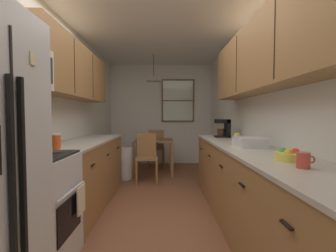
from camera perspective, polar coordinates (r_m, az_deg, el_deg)
ground_plane at (r=3.56m, az=-2.39°, el=-17.78°), size 12.00×12.00×0.00m
wall_left at (r=3.63m, az=-24.26°, el=2.95°), size 0.10×9.00×2.55m
wall_right at (r=3.56m, az=19.84°, el=3.03°), size 0.10×9.00×2.55m
wall_back at (r=5.99m, az=-1.72°, el=2.89°), size 4.40×0.10×2.55m
ceiling_slab at (r=3.60m, az=-2.47°, el=24.63°), size 4.40×9.00×0.08m
stove_range at (r=2.26m, az=-31.17°, el=-17.56°), size 0.66×0.63×1.10m
microwave_over_range at (r=2.22m, az=-34.45°, el=12.54°), size 0.39×0.59×0.36m
counter_left at (r=3.43m, az=-19.76°, el=-10.83°), size 0.64×2.03×0.90m
upper_cabinets_left at (r=3.39m, az=-22.68°, el=12.40°), size 0.33×2.11×0.70m
counter_right at (r=2.68m, az=19.67°, el=-14.62°), size 0.64×3.29×0.90m
upper_cabinets_right at (r=2.65m, az=23.50°, el=16.35°), size 0.33×2.97×0.75m
dining_table at (r=4.96m, az=-3.59°, el=-4.80°), size 0.83×0.81×0.72m
dining_chair_near at (r=4.38m, az=-5.34°, el=-7.14°), size 0.43×0.43×0.90m
dining_chair_far at (r=5.58m, az=-3.00°, el=-5.05°), size 0.43×0.43×0.90m
pendant_light at (r=4.99m, az=-3.64°, el=11.68°), size 0.32×0.32×0.57m
back_window at (r=5.94m, az=2.48°, el=6.33°), size 0.84×0.05×1.10m
trash_bin at (r=4.63m, az=-10.82°, el=-9.10°), size 0.32×0.32×0.61m
storage_canister at (r=2.55m, az=-26.28°, el=-3.45°), size 0.10×0.10×0.16m
dish_towel at (r=2.24m, az=-20.83°, el=-16.77°), size 0.02×0.16×0.24m
coffee_maker at (r=3.68m, az=13.79°, el=-0.44°), size 0.22×0.18×0.28m
mug_by_coffeemaker at (r=1.70m, az=30.68°, el=-7.36°), size 0.12×0.08×0.10m
mug_spare at (r=3.13m, az=16.94°, el=-2.73°), size 0.12×0.08×0.11m
fruit_bowl at (r=1.94m, az=27.92°, el=-6.48°), size 0.20×0.20×0.09m
dish_rack at (r=2.64m, az=19.61°, el=-3.79°), size 0.28×0.34×0.10m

